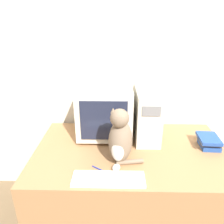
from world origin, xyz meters
The scene contains 8 objects.
wall_back centered at (0.00, 0.98, 1.25)m, with size 7.00×0.05×2.50m.
desk centered at (0.00, 0.46, 0.38)m, with size 1.52×0.92×0.76m.
crt_monitor centered at (-0.22, 0.67, 0.99)m, with size 0.45×0.37×0.44m.
computer_tower centered at (0.13, 0.68, 0.98)m, with size 0.20×0.45×0.43m.
keyboard centered at (-0.17, 0.10, 0.77)m, with size 0.46×0.15×0.02m.
cat centered at (-0.09, 0.30, 0.95)m, with size 0.27×0.26×0.42m.
book_stack centered at (0.62, 0.51, 0.81)m, with size 0.17×0.21×0.09m.
pen centered at (-0.22, 0.19, 0.77)m, with size 0.13×0.09×0.01m.
Camera 1 is at (-0.12, -1.01, 1.71)m, focal length 35.00 mm.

